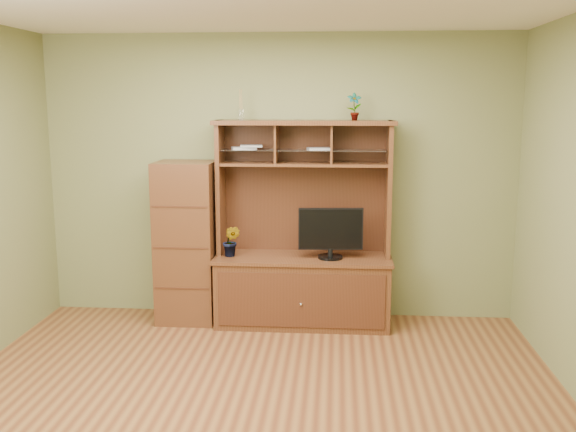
# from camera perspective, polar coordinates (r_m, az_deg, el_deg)

# --- Properties ---
(room) EXTENTS (4.54, 4.04, 2.74)m
(room) POSITION_cam_1_polar(r_m,az_deg,el_deg) (4.19, -3.34, 0.17)
(room) COLOR brown
(room) RESTS_ON ground
(media_hutch) EXTENTS (1.66, 0.61, 1.90)m
(media_hutch) POSITION_cam_1_polar(r_m,az_deg,el_deg) (6.03, 1.34, -4.73)
(media_hutch) COLOR #422413
(media_hutch) RESTS_ON room
(monitor) EXTENTS (0.59, 0.23, 0.47)m
(monitor) POSITION_cam_1_polar(r_m,az_deg,el_deg) (5.85, 3.81, -1.43)
(monitor) COLOR black
(monitor) RESTS_ON media_hutch
(orchid_plant) EXTENTS (0.18, 0.16, 0.29)m
(orchid_plant) POSITION_cam_1_polar(r_m,az_deg,el_deg) (5.95, -5.06, -2.24)
(orchid_plant) COLOR #276020
(orchid_plant) RESTS_ON media_hutch
(top_plant) EXTENTS (0.14, 0.10, 0.25)m
(top_plant) POSITION_cam_1_polar(r_m,az_deg,el_deg) (5.89, 5.91, 9.66)
(top_plant) COLOR #285C20
(top_plant) RESTS_ON media_hutch
(reed_diffuser) EXTENTS (0.06, 0.06, 0.28)m
(reed_diffuser) POSITION_cam_1_polar(r_m,az_deg,el_deg) (5.96, -4.22, 9.55)
(reed_diffuser) COLOR silver
(reed_diffuser) RESTS_ON media_hutch
(magazines) EXTENTS (0.94, 0.22, 0.04)m
(magazines) POSITION_cam_1_polar(r_m,az_deg,el_deg) (5.94, -1.56, 6.10)
(magazines) COLOR #B3B3B8
(magazines) RESTS_ON media_hutch
(side_cabinet) EXTENTS (0.54, 0.49, 1.52)m
(side_cabinet) POSITION_cam_1_polar(r_m,az_deg,el_deg) (6.13, -8.97, -2.30)
(side_cabinet) COLOR #422413
(side_cabinet) RESTS_ON room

